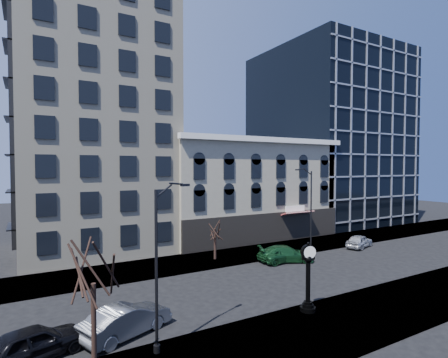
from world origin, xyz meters
TOP-DOWN VIEW (x-y plane):
  - ground at (0.00, 0.00)m, footprint 160.00×160.00m
  - sidewalk_far at (0.00, 8.00)m, footprint 160.00×6.00m
  - sidewalk_near at (0.00, -8.00)m, footprint 160.00×6.00m
  - cream_tower at (-6.11, 18.88)m, footprint 15.90×15.40m
  - victorian_row at (12.00, 15.89)m, footprint 22.60×11.19m
  - glass_office at (32.00, 20.91)m, footprint 20.00×20.15m
  - street_clock at (2.25, -6.00)m, footprint 0.98×0.98m
  - street_lamp_near at (-6.89, -5.79)m, footprint 2.06×0.94m
  - street_lamp_far at (13.35, 6.00)m, footprint 2.32×0.35m
  - bare_tree_near at (-10.50, -7.16)m, footprint 3.94×3.94m
  - bare_tree_far at (3.07, 7.60)m, footprint 2.32×2.32m
  - car_near_a at (-12.57, -3.56)m, footprint 5.09×3.25m
  - car_near_b at (-8.22, -3.31)m, footprint 5.31×3.49m
  - car_far_a at (8.37, 4.00)m, footprint 4.79×2.27m
  - car_far_b at (8.68, 3.76)m, footprint 5.63×4.08m
  - car_far_c at (19.59, 4.21)m, footprint 4.55×2.91m

SIDE VIEW (x-z plane):
  - ground at x=0.00m, z-range 0.00..0.00m
  - sidewalk_far at x=0.00m, z-range 0.00..0.12m
  - sidewalk_near at x=0.00m, z-range 0.00..0.12m
  - car_far_a at x=8.37m, z-range 0.00..1.32m
  - car_far_c at x=19.59m, z-range 0.00..1.44m
  - car_far_b at x=8.68m, z-range 0.00..1.51m
  - car_near_a at x=-12.57m, z-range 0.00..1.61m
  - car_near_b at x=-8.22m, z-range 0.00..1.65m
  - street_clock at x=2.25m, z-range -0.09..4.21m
  - bare_tree_far at x=3.07m, z-range 1.12..5.11m
  - bare_tree_near at x=-10.50m, z-range 1.85..8.62m
  - victorian_row at x=12.00m, z-range -0.25..12.25m
  - street_lamp_near at x=-6.89m, z-range 2.24..10.54m
  - street_lamp_far at x=13.35m, z-range 2.40..11.36m
  - glass_office at x=32.00m, z-range 0.00..28.00m
  - cream_tower at x=-6.11m, z-range -1.93..40.57m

